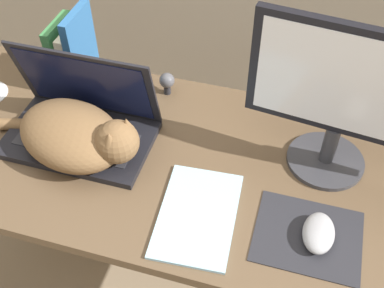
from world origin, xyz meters
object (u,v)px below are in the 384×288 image
external_monitor (344,97)px  laptop (81,122)px  webcam (167,81)px  book_row (73,53)px  notepad (198,215)px  cat (77,135)px  computer_mouse (319,233)px

external_monitor → laptop: bearing=-172.6°
laptop → webcam: (0.16, 0.23, -0.00)m
external_monitor → book_row: (-0.74, 0.12, -0.11)m
book_row → notepad: size_ratio=0.86×
external_monitor → webcam: 0.52m
external_monitor → notepad: 0.42m
laptop → book_row: size_ratio=1.58×
laptop → external_monitor: (0.63, 0.08, 0.17)m
notepad → book_row: bearing=142.0°
webcam → notepad: bearing=-62.8°
laptop → notepad: bearing=-24.8°
cat → computer_mouse: bearing=-8.3°
cat → book_row: book_row is taller
cat → external_monitor: size_ratio=0.96×
webcam → computer_mouse: bearing=-38.7°
book_row → webcam: (0.27, 0.03, -0.06)m
book_row → notepad: bearing=-38.0°
cat → book_row: (-0.13, 0.26, 0.04)m
computer_mouse → book_row: (-0.74, 0.35, 0.08)m
cat → computer_mouse: 0.62m
book_row → laptop: bearing=-61.5°
cat → book_row: 0.30m
external_monitor → notepad: (-0.26, -0.25, -0.21)m
external_monitor → computer_mouse: 0.30m
laptop → computer_mouse: laptop is taller
laptop → webcam: size_ratio=5.51×
book_row → external_monitor: bearing=-9.2°
cat → webcam: 0.32m
computer_mouse → notepad: bearing=-176.6°
webcam → book_row: bearing=-174.5°
cat → notepad: cat is taller
laptop → computer_mouse: 0.65m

